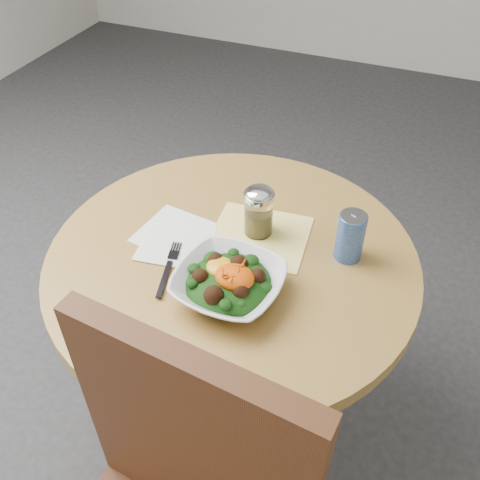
% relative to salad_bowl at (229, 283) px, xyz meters
% --- Properties ---
extents(ground, '(6.00, 6.00, 0.00)m').
position_rel_salad_bowl_xyz_m(ground, '(-0.04, 0.12, -0.78)').
color(ground, '#29292B').
rests_on(ground, ground).
extents(table, '(0.90, 0.90, 0.75)m').
position_rel_salad_bowl_xyz_m(table, '(-0.04, 0.12, -0.23)').
color(table, black).
rests_on(table, ground).
extents(cloth_napkin, '(0.26, 0.24, 0.00)m').
position_rel_salad_bowl_xyz_m(cloth_napkin, '(-0.00, 0.21, -0.03)').
color(cloth_napkin, yellow).
rests_on(cloth_napkin, table).
extents(paper_napkins, '(0.21, 0.22, 0.00)m').
position_rel_salad_bowl_xyz_m(paper_napkins, '(-0.20, 0.12, -0.03)').
color(paper_napkins, white).
rests_on(paper_napkins, table).
extents(salad_bowl, '(0.25, 0.25, 0.09)m').
position_rel_salad_bowl_xyz_m(salad_bowl, '(0.00, 0.00, 0.00)').
color(salad_bowl, silver).
rests_on(salad_bowl, table).
extents(fork, '(0.06, 0.19, 0.00)m').
position_rel_salad_bowl_xyz_m(fork, '(-0.16, 0.02, -0.03)').
color(fork, black).
rests_on(fork, table).
extents(spice_shaker, '(0.08, 0.08, 0.14)m').
position_rel_salad_bowl_xyz_m(spice_shaker, '(-0.01, 0.22, 0.03)').
color(spice_shaker, silver).
rests_on(spice_shaker, table).
extents(beverage_can, '(0.07, 0.07, 0.13)m').
position_rel_salad_bowl_xyz_m(beverage_can, '(0.22, 0.22, 0.03)').
color(beverage_can, navy).
rests_on(beverage_can, table).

